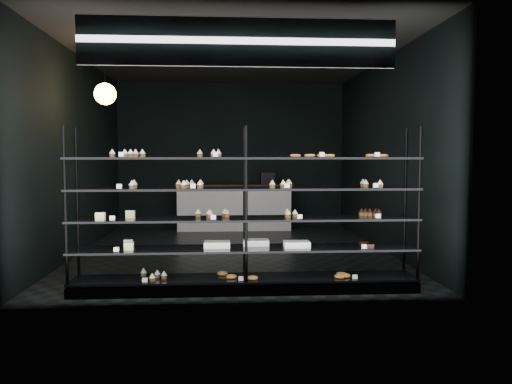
% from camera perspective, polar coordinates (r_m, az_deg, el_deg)
% --- Properties ---
extents(room, '(5.01, 6.01, 3.20)m').
position_cam_1_polar(room, '(8.19, -2.56, 4.28)').
color(room, black).
rests_on(room, ground).
extents(display_shelf, '(4.00, 0.50, 1.91)m').
position_cam_1_polar(display_shelf, '(5.82, -1.47, -5.23)').
color(display_shelf, black).
rests_on(display_shelf, room).
extents(signage, '(3.30, 0.05, 0.50)m').
position_cam_1_polar(signage, '(5.39, -2.01, 16.71)').
color(signage, '#0D0E43').
rests_on(signage, room).
extents(pendant_lamp, '(0.30, 0.30, 0.88)m').
position_cam_1_polar(pendant_lamp, '(7.46, -16.86, 10.68)').
color(pendant_lamp, black).
rests_on(pendant_lamp, room).
extents(service_counter, '(2.49, 0.65, 1.23)m').
position_cam_1_polar(service_counter, '(10.74, -2.45, -1.63)').
color(service_counter, silver).
rests_on(service_counter, room).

